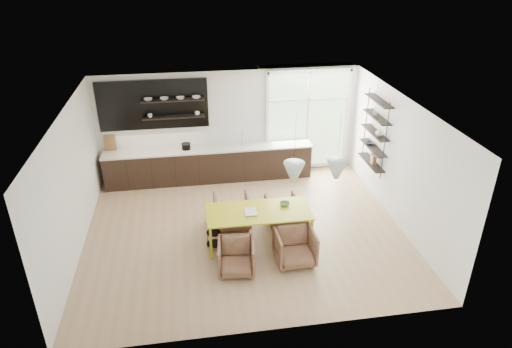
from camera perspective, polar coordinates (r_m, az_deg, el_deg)
name	(u,v)px	position (r m, az deg, el deg)	size (l,w,h in m)	color
room	(263,150)	(10.68, 0.83, 2.96)	(7.02, 6.01, 2.91)	tan
kitchen_run	(206,159)	(12.36, -6.28, 1.85)	(5.54, 0.69, 2.75)	black
right_shelving	(375,135)	(11.45, 14.66, 4.77)	(0.26, 1.22, 1.90)	black
dining_table	(259,213)	(9.57, 0.33, -4.92)	(2.19, 0.99, 0.80)	gold
armchair_back_left	(232,211)	(10.38, -3.00, -4.65)	(0.78, 0.80, 0.73)	brown
armchair_back_right	(282,210)	(10.49, 3.29, -4.55)	(0.70, 0.72, 0.65)	brown
armchair_front_left	(236,257)	(9.03, -2.49, -10.31)	(0.70, 0.73, 0.66)	brown
armchair_front_right	(295,247)	(9.27, 4.89, -9.03)	(0.77, 0.79, 0.72)	brown
wire_stool	(214,238)	(9.72, -5.30, -7.95)	(0.31, 0.31, 0.40)	black
table_book	(245,212)	(9.47, -1.44, -4.81)	(0.25, 0.34, 0.03)	white
table_bowl	(285,204)	(9.75, 3.61, -3.75)	(0.21, 0.21, 0.06)	#547D51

